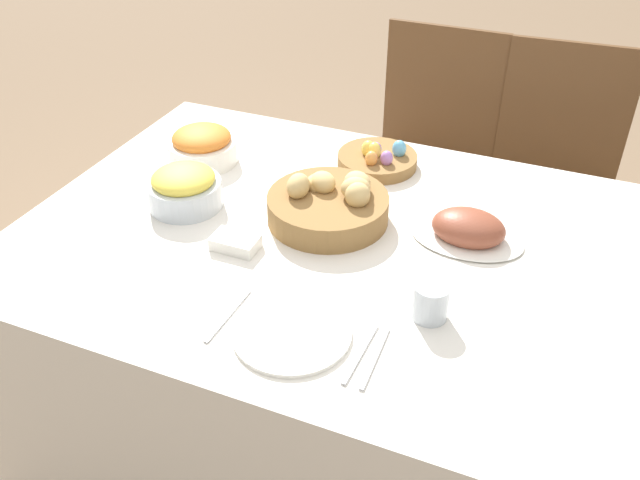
{
  "coord_description": "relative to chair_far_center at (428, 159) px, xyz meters",
  "views": [
    {
      "loc": [
        0.46,
        -1.27,
        1.67
      ],
      "look_at": [
        -0.03,
        -0.08,
        0.77
      ],
      "focal_mm": 38.0,
      "sensor_mm": 36.0,
      "label": 1
    }
  ],
  "objects": [
    {
      "name": "dining_table",
      "position": [
        0.0,
        -0.87,
        -0.15
      ],
      "size": [
        1.58,
        1.1,
        0.73
      ],
      "color": "white",
      "rests_on": "ground"
    },
    {
      "name": "egg_basket",
      "position": [
        -0.03,
        -0.5,
        0.24
      ],
      "size": [
        0.23,
        0.23,
        0.08
      ],
      "color": "olive",
      "rests_on": "dining_table"
    },
    {
      "name": "carrot_bowl",
      "position": [
        -0.51,
        -0.66,
        0.27
      ],
      "size": [
        0.2,
        0.2,
        0.11
      ],
      "color": "white",
      "rests_on": "dining_table"
    },
    {
      "name": "ground_plane",
      "position": [
        0.0,
        -0.87,
        -0.51
      ],
      "size": [
        12.0,
        12.0,
        0.0
      ],
      "primitive_type": "plane",
      "color": "#7F664C"
    },
    {
      "name": "pineapple_bowl",
      "position": [
        -0.43,
        -0.89,
        0.27
      ],
      "size": [
        0.19,
        0.19,
        0.11
      ],
      "color": "silver",
      "rests_on": "dining_table"
    },
    {
      "name": "chair_far_right",
      "position": [
        0.43,
        -0.0,
        0.0
      ],
      "size": [
        0.44,
        0.44,
        0.95
      ],
      "rotation": [
        0.0,
        0.0,
        0.05
      ],
      "color": "brown",
      "rests_on": "ground"
    },
    {
      "name": "chair_far_center",
      "position": [
        0.0,
        0.0,
        0.0
      ],
      "size": [
        0.43,
        0.43,
        0.95
      ],
      "rotation": [
        0.0,
        0.0,
        -0.01
      ],
      "color": "brown",
      "rests_on": "ground"
    },
    {
      "name": "butter_dish",
      "position": [
        -0.22,
        -1.01,
        0.23
      ],
      "size": [
        0.11,
        0.07,
        0.03
      ],
      "color": "white",
      "rests_on": "dining_table"
    },
    {
      "name": "spoon",
      "position": [
        0.21,
        -1.23,
        0.22
      ],
      "size": [
        0.02,
        0.18,
        0.0
      ],
      "rotation": [
        0.0,
        0.0,
        0.03
      ],
      "color": "#B7B7BC",
      "rests_on": "dining_table"
    },
    {
      "name": "ham_platter",
      "position": [
        0.28,
        -0.76,
        0.24
      ],
      "size": [
        0.27,
        0.19,
        0.08
      ],
      "color": "white",
      "rests_on": "dining_table"
    },
    {
      "name": "dinner_plate",
      "position": [
        0.03,
        -1.23,
        0.22
      ],
      "size": [
        0.24,
        0.24,
        0.01
      ],
      "color": "white",
      "rests_on": "dining_table"
    },
    {
      "name": "bread_basket",
      "position": [
        -0.06,
        -0.81,
        0.26
      ],
      "size": [
        0.3,
        0.3,
        0.12
      ],
      "color": "olive",
      "rests_on": "dining_table"
    },
    {
      "name": "knife",
      "position": [
        0.18,
        -1.23,
        0.22
      ],
      "size": [
        0.02,
        0.18,
        0.0
      ],
      "rotation": [
        0.0,
        0.0,
        -0.03
      ],
      "color": "#B7B7BC",
      "rests_on": "dining_table"
    },
    {
      "name": "drinking_cup",
      "position": [
        0.27,
        -1.07,
        0.26
      ],
      "size": [
        0.08,
        0.08,
        0.08
      ],
      "color": "silver",
      "rests_on": "dining_table"
    },
    {
      "name": "fork",
      "position": [
        -0.12,
        -1.23,
        0.22
      ],
      "size": [
        0.02,
        0.18,
        0.0
      ],
      "rotation": [
        0.0,
        0.0,
        -0.03
      ],
      "color": "#B7B7BC",
      "rests_on": "dining_table"
    }
  ]
}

